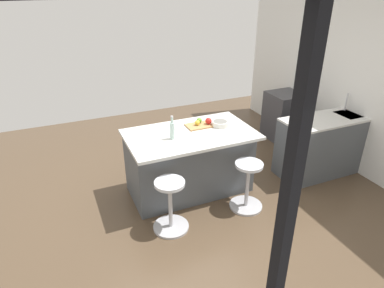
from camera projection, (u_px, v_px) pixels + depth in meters
name	position (u px, v px, depth m)	size (l,w,h in m)	color
ground_plane	(194.00, 198.00, 4.74)	(7.15, 7.15, 0.00)	brown
interior_partition_left	(361.00, 74.00, 5.04)	(0.15, 5.50, 2.96)	silver
sink_cabinet	(335.00, 142.00, 5.29)	(1.87, 0.60, 1.19)	#4C5156
oven_range	(284.00, 116.00, 6.35)	(0.60, 0.61, 0.88)	#38383D
kitchen_island	(189.00, 161.00, 4.73)	(1.71, 1.01, 0.92)	#4C5156
stool_by_window	(247.00, 187.00, 4.43)	(0.44, 0.44, 0.67)	#B7B7BC
stool_middle	(170.00, 207.00, 4.05)	(0.44, 0.44, 0.67)	#B7B7BC
cutting_board	(199.00, 126.00, 4.69)	(0.36, 0.24, 0.02)	tan
apple_red	(208.00, 121.00, 4.70)	(0.09, 0.09, 0.09)	red
apple_green	(199.00, 120.00, 4.74)	(0.07, 0.07, 0.07)	#609E2D
apple_yellow	(197.00, 123.00, 4.67)	(0.07, 0.07, 0.07)	gold
water_bottle	(172.00, 130.00, 4.28)	(0.06, 0.06, 0.31)	silver
fruit_bowl	(220.00, 123.00, 4.69)	(0.23, 0.23, 0.07)	silver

